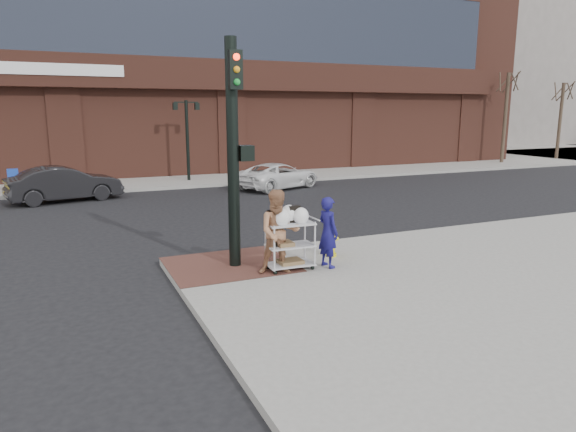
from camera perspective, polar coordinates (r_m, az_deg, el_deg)
name	(u,v)px	position (r m, az deg, el deg)	size (l,w,h in m)	color
ground	(269,279)	(11.34, -2.18, -7.00)	(220.00, 220.00, 0.00)	black
sidewalk_far	(265,152)	(45.24, -2.54, 7.07)	(65.00, 36.00, 0.15)	gray
brick_curb_ramp	(230,264)	(11.91, -6.49, -5.36)	(2.80, 2.40, 0.01)	brown
filler_block	(467,64)	(65.31, 19.22, 15.67)	(14.00, 20.00, 18.00)	slate
bare_tree_a	(509,71)	(38.62, 23.35, 14.59)	(1.80, 1.80, 7.20)	#382B21
bare_tree_b	(564,81)	(43.44, 28.35, 13.10)	(1.80, 1.80, 6.70)	#382B21
lamp_post	(187,131)	(26.69, -11.15, 9.22)	(1.32, 0.22, 4.00)	black
traffic_signal_pole	(234,148)	(11.34, -6.01, 7.57)	(0.61, 0.51, 5.00)	black
woman_blue	(328,232)	(11.52, 4.46, -1.80)	(0.59, 0.38, 1.61)	#15125A
pedestrian_tan	(279,232)	(11.00, -1.01, -1.79)	(0.89, 0.69, 1.83)	#9E6B4A
sedan_dark	(65,184)	(22.75, -23.57, 3.30)	(1.52, 4.36, 1.44)	black
minivan_white	(278,176)	(24.39, -1.11, 4.49)	(2.02, 4.37, 1.22)	white
utility_cart	(290,241)	(11.31, 0.24, -2.81)	(1.06, 0.62, 1.44)	#B3B4B9
fire_hydrant	(331,240)	(12.46, 4.83, -2.68)	(0.37, 0.26, 0.79)	yellow
newsbox_blue	(13,181)	(25.18, -28.20, 3.47)	(0.43, 0.39, 1.02)	#1B40B4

